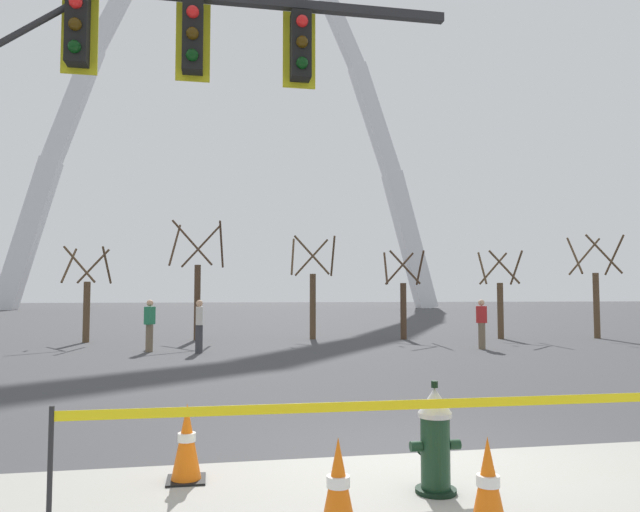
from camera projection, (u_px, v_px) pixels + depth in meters
ground_plane at (407, 459)px, 6.35m from camera, size 240.00×240.00×0.00m
fire_hydrant at (435, 440)px, 5.27m from camera, size 0.46×0.48×0.99m
caution_tape_barrier at (441, 425)px, 5.10m from camera, size 6.39×0.12×0.90m
traffic_cone_by_hydrant at (187, 443)px, 5.59m from camera, size 0.36×0.36×0.73m
traffic_cone_mid_sidewalk at (338, 489)px, 4.27m from camera, size 0.36×0.36×0.73m
traffic_cone_curb_edge at (488, 489)px, 4.28m from camera, size 0.36×0.36×0.73m
traffic_signal_gantry at (40, 78)px, 7.21m from camera, size 7.82×0.44×6.00m
monument_arch at (231, 121)px, 71.31m from camera, size 51.46×2.20×51.68m
tree_far_left at (87, 300)px, 21.69m from camera, size 1.62×1.63×3.49m
tree_left_mid at (197, 287)px, 22.81m from camera, size 2.09×2.10×4.54m
tree_center_left at (313, 293)px, 23.33m from camera, size 1.86×1.87×4.03m
tree_center_right at (403, 300)px, 23.22m from camera, size 1.61×1.62×3.46m
tree_right_mid at (500, 300)px, 23.47m from camera, size 1.62×1.63×3.48m
tree_far_right at (596, 293)px, 23.73m from camera, size 1.90×1.91×4.11m
pedestrian_walking_left at (199, 326)px, 17.76m from camera, size 0.22×0.34×1.59m
pedestrian_standing_center at (150, 325)px, 18.09m from camera, size 0.33×0.39×1.59m
pedestrian_walking_right at (482, 324)px, 19.00m from camera, size 0.39×0.32×1.59m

